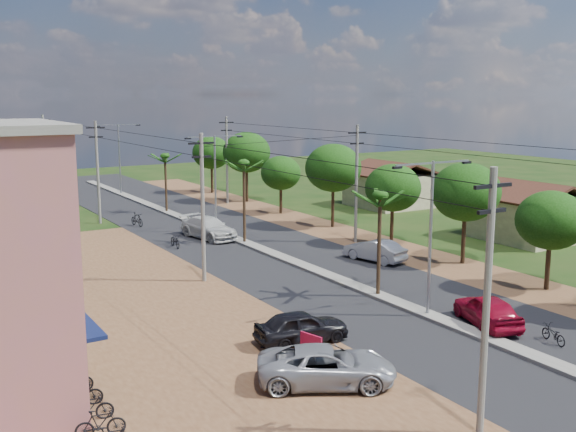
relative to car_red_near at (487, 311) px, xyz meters
name	(u,v)px	position (x,y,z in m)	size (l,w,h in m)	color
ground	(427,317)	(-1.50, 2.58, -0.78)	(160.00, 160.00, 0.00)	black
road	(278,257)	(-1.50, 17.58, -0.76)	(12.00, 110.00, 0.04)	black
median	(257,248)	(-1.50, 20.58, -0.69)	(1.00, 90.00, 0.18)	#605E56
dirt_lot_west	(91,323)	(-16.50, 10.58, -0.76)	(18.00, 46.00, 0.04)	#55321D
dirt_shoulder_east	(374,243)	(7.00, 17.58, -0.76)	(5.00, 90.00, 0.03)	#55321D
house_east_near	(530,209)	(18.50, 12.58, 1.62)	(7.60, 7.50, 4.60)	gray
house_east_far	(391,183)	(19.50, 30.58, 1.62)	(7.60, 7.50, 4.60)	gray
tree_east_b	(551,220)	(7.80, 2.58, 3.34)	(4.00, 4.00, 5.83)	black
tree_east_c	(466,192)	(8.20, 9.58, 4.09)	(4.60, 4.60, 6.83)	black
tree_east_d	(393,188)	(7.90, 16.58, 3.56)	(4.20, 4.20, 6.13)	black
tree_east_e	(333,168)	(8.10, 24.58, 4.31)	(4.80, 4.80, 7.14)	black
tree_east_f	(281,173)	(7.70, 32.58, 3.11)	(3.80, 3.80, 5.52)	black
tree_east_g	(246,152)	(8.30, 40.58, 4.46)	(5.00, 5.00, 7.38)	black
tree_east_h	(211,153)	(8.00, 48.58, 3.86)	(4.40, 4.40, 6.52)	black
palm_median_near	(380,200)	(-1.50, 6.58, 4.76)	(2.00, 2.00, 6.15)	black
palm_median_mid	(244,167)	(-1.50, 22.58, 5.12)	(2.00, 2.00, 6.55)	black
palm_median_far	(165,158)	(-1.50, 38.58, 4.49)	(2.00, 2.00, 5.85)	black
streetlight_near	(431,225)	(-1.50, 2.58, 4.01)	(5.10, 0.18, 8.00)	gray
streetlight_mid	(215,175)	(-1.50, 27.58, 4.01)	(5.10, 0.18, 8.00)	gray
streetlight_far	(119,153)	(-1.50, 52.58, 4.01)	(5.10, 0.18, 8.00)	gray
utility_pole_w_a	(487,298)	(-8.50, -7.42, 3.98)	(1.60, 0.24, 9.00)	#605E56
utility_pole_w_b	(203,204)	(-8.50, 14.58, 3.98)	(1.60, 0.24, 9.00)	#605E56
utility_pole_w_c	(98,170)	(-8.50, 36.58, 3.98)	(1.60, 0.24, 9.00)	#605E56
utility_pole_w_d	(45,152)	(-8.50, 57.58, 3.98)	(1.60, 0.24, 9.00)	#605E56
utility_pole_e_b	(356,181)	(6.00, 18.58, 3.98)	(1.60, 0.24, 9.00)	#605E56
utility_pole_e_c	(227,158)	(6.00, 40.58, 3.98)	(1.60, 0.24, 9.00)	#605E56
car_red_near	(487,311)	(0.00, 0.00, 0.00)	(1.83, 4.56, 1.55)	maroon
car_silver_mid	(375,251)	(3.50, 13.12, -0.04)	(1.56, 4.47, 1.47)	gray
car_white_far	(209,228)	(-3.00, 25.78, 0.04)	(2.30, 5.65, 1.64)	#AAAAA5
car_parked_silver	(327,367)	(-10.61, -1.51, -0.02)	(2.50, 5.43, 1.51)	gray
car_parked_dark	(301,327)	(-9.00, 2.85, -0.04)	(1.75, 4.35, 1.48)	black
moto_rider_east	(553,335)	(0.75, -3.24, -0.36)	(0.56, 1.60, 0.84)	black
moto_rider_west_a	(175,241)	(-6.49, 24.15, -0.28)	(0.66, 1.90, 1.00)	black
moto_rider_west_b	(137,220)	(-6.19, 33.53, -0.20)	(0.54, 1.91, 1.15)	black
roadside_sign	(311,345)	(-9.50, 1.28, -0.28)	(0.39, 1.17, 1.00)	maroon
parked_scooter_row	(71,381)	(-19.34, 2.92, -0.28)	(1.72, 11.19, 1.00)	black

